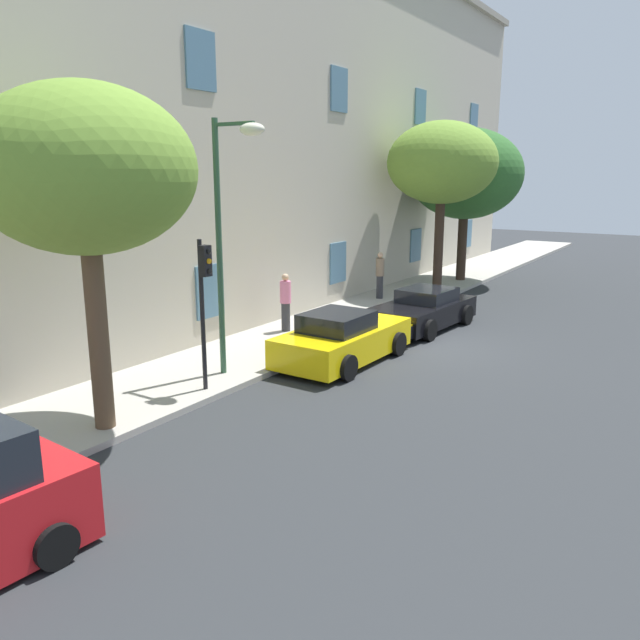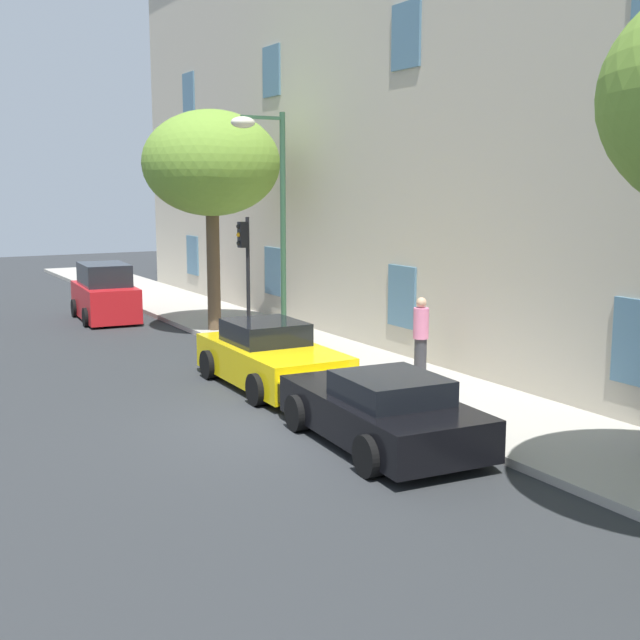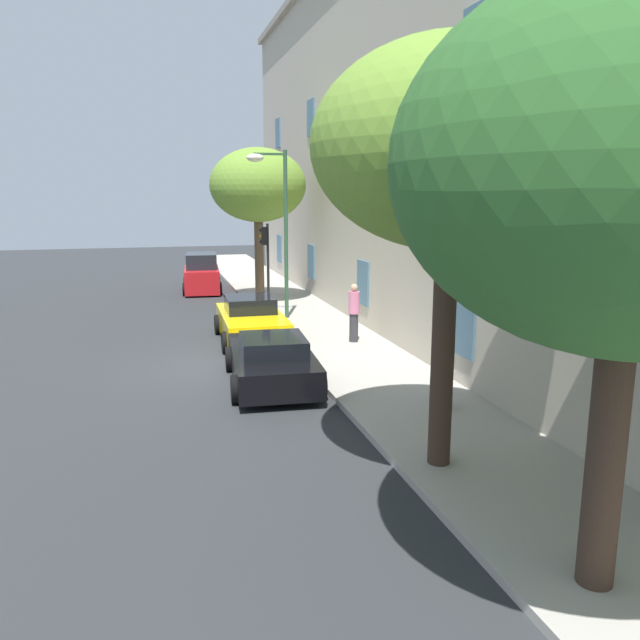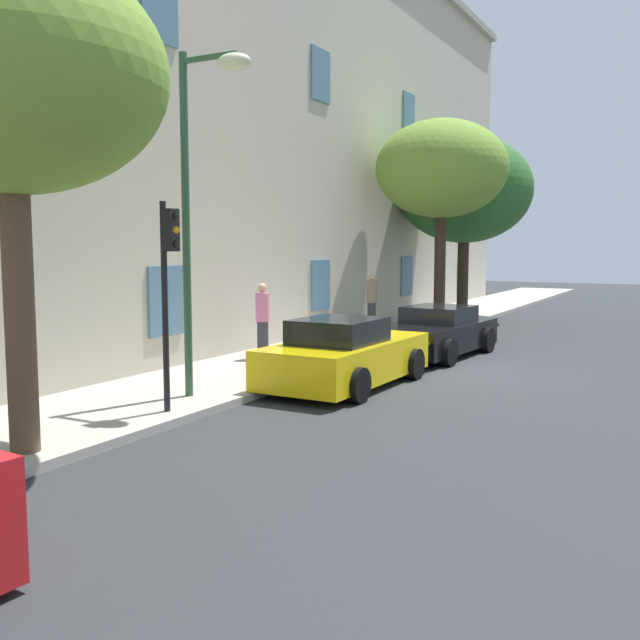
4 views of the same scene
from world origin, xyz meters
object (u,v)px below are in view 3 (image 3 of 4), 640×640
at_px(tree_midblock, 634,166).
at_px(pedestrian_strolling, 354,312).
at_px(sportscar_yellow_flank, 271,360).
at_px(street_lamp, 274,204).
at_px(sportscar_red_lead, 252,324).
at_px(hatchback_parked, 202,275).
at_px(pedestrian_admiring, 446,365).
at_px(tree_near_kerb, 258,186).
at_px(traffic_light, 266,252).
at_px(tree_far_end, 451,147).

xyz_separation_m(tree_midblock, pedestrian_strolling, (-12.06, 1.08, -3.76)).
height_order(sportscar_yellow_flank, street_lamp, street_lamp).
relative_size(sportscar_red_lead, street_lamp, 0.79).
bearing_deg(street_lamp, sportscar_yellow_flank, -12.14).
xyz_separation_m(hatchback_parked, tree_midblock, (24.11, 2.45, 4.00)).
height_order(pedestrian_admiring, pedestrian_strolling, pedestrian_admiring).
height_order(tree_midblock, street_lamp, tree_midblock).
relative_size(tree_near_kerb, traffic_light, 1.87).
distance_m(sportscar_yellow_flank, hatchback_parked, 15.00).
xyz_separation_m(hatchback_parked, pedestrian_strolling, (12.04, 3.53, 0.24)).
xyz_separation_m(tree_near_kerb, tree_far_end, (16.54, 0.12, 0.37)).
height_order(hatchback_parked, tree_far_end, tree_far_end).
height_order(tree_far_end, pedestrian_strolling, tree_far_end).
height_order(street_lamp, pedestrian_admiring, street_lamp).
relative_size(tree_near_kerb, pedestrian_strolling, 3.53).
bearing_deg(pedestrian_strolling, sportscar_yellow_flank, -46.54).
height_order(sportscar_red_lead, pedestrian_strolling, pedestrian_strolling).
height_order(hatchback_parked, pedestrian_strolling, pedestrian_strolling).
height_order(sportscar_yellow_flank, hatchback_parked, hatchback_parked).
distance_m(tree_midblock, traffic_light, 17.55).
bearing_deg(sportscar_yellow_flank, tree_midblock, 12.55).
height_order(hatchback_parked, pedestrian_admiring, pedestrian_admiring).
bearing_deg(tree_near_kerb, sportscar_red_lead, -11.87).
bearing_deg(pedestrian_strolling, hatchback_parked, -163.66).
relative_size(hatchback_parked, street_lamp, 0.62).
bearing_deg(hatchback_parked, tree_midblock, 5.81).
xyz_separation_m(tree_midblock, traffic_light, (-17.37, -0.61, -2.39)).
distance_m(tree_midblock, tree_far_end, 3.49).
xyz_separation_m(sportscar_red_lead, hatchback_parked, (-10.76, -0.65, 0.22)).
height_order(sportscar_yellow_flank, tree_far_end, tree_far_end).
relative_size(tree_near_kerb, pedestrian_admiring, 3.50).
height_order(tree_near_kerb, street_lamp, tree_near_kerb).
distance_m(tree_near_kerb, street_lamp, 3.81).
bearing_deg(street_lamp, tree_near_kerb, 178.64).
bearing_deg(sportscar_yellow_flank, tree_near_kerb, 171.51).
bearing_deg(hatchback_parked, pedestrian_strolling, 16.34).
height_order(tree_near_kerb, tree_far_end, tree_far_end).
relative_size(sportscar_red_lead, pedestrian_admiring, 2.60).
bearing_deg(sportscar_yellow_flank, pedestrian_admiring, 43.96).
bearing_deg(pedestrian_strolling, street_lamp, -159.41).
relative_size(sportscar_red_lead, sportscar_yellow_flank, 0.99).
relative_size(sportscar_red_lead, hatchback_parked, 1.26).
relative_size(sportscar_yellow_flank, hatchback_parked, 1.28).
xyz_separation_m(tree_midblock, pedestrian_admiring, (-5.92, 1.05, -3.75)).
relative_size(hatchback_parked, tree_far_end, 0.55).
xyz_separation_m(traffic_light, pedestrian_strolling, (5.31, 1.69, -1.37)).
bearing_deg(pedestrian_admiring, street_lamp, -171.47).
height_order(tree_near_kerb, pedestrian_admiring, tree_near_kerb).
bearing_deg(tree_far_end, tree_midblock, 4.70).
relative_size(tree_far_end, street_lamp, 1.14).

